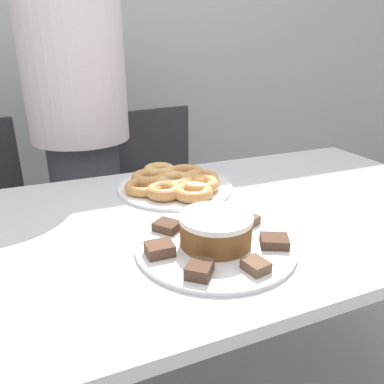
{
  "coord_description": "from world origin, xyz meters",
  "views": [
    {
      "loc": [
        -0.32,
        -0.81,
        1.17
      ],
      "look_at": [
        0.03,
        0.02,
        0.81
      ],
      "focal_mm": 35.0,
      "sensor_mm": 36.0,
      "label": 1
    }
  ],
  "objects_px": {
    "person_standing": "(81,128)",
    "frosted_cake": "(216,229)",
    "plate_cake": "(215,245)",
    "plate_donuts": "(175,187)",
    "office_chair_right": "(170,208)"
  },
  "relations": [
    {
      "from": "office_chair_right",
      "to": "plate_cake",
      "type": "xyz_separation_m",
      "value": [
        -0.22,
        -0.95,
        0.34
      ]
    },
    {
      "from": "person_standing",
      "to": "plate_donuts",
      "type": "xyz_separation_m",
      "value": [
        0.21,
        -0.51,
        -0.1
      ]
    },
    {
      "from": "person_standing",
      "to": "office_chair_right",
      "type": "bearing_deg",
      "value": 9.46
    },
    {
      "from": "person_standing",
      "to": "frosted_cake",
      "type": "bearing_deg",
      "value": -79.34
    },
    {
      "from": "plate_cake",
      "to": "plate_donuts",
      "type": "bearing_deg",
      "value": 83.17
    },
    {
      "from": "plate_donuts",
      "to": "office_chair_right",
      "type": "bearing_deg",
      "value": 72.74
    },
    {
      "from": "office_chair_right",
      "to": "plate_donuts",
      "type": "xyz_separation_m",
      "value": [
        -0.18,
        -0.58,
        0.34
      ]
    },
    {
      "from": "office_chair_right",
      "to": "plate_cake",
      "type": "relative_size",
      "value": 2.48
    },
    {
      "from": "plate_cake",
      "to": "plate_donuts",
      "type": "xyz_separation_m",
      "value": [
        0.04,
        0.37,
        0.0
      ]
    },
    {
      "from": "person_standing",
      "to": "frosted_cake",
      "type": "relative_size",
      "value": 10.24
    },
    {
      "from": "person_standing",
      "to": "plate_cake",
      "type": "height_order",
      "value": "person_standing"
    },
    {
      "from": "person_standing",
      "to": "plate_donuts",
      "type": "height_order",
      "value": "person_standing"
    },
    {
      "from": "person_standing",
      "to": "plate_cake",
      "type": "bearing_deg",
      "value": -79.34
    },
    {
      "from": "plate_cake",
      "to": "plate_donuts",
      "type": "distance_m",
      "value": 0.38
    },
    {
      "from": "plate_donuts",
      "to": "frosted_cake",
      "type": "xyz_separation_m",
      "value": [
        -0.04,
        -0.37,
        0.04
      ]
    }
  ]
}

